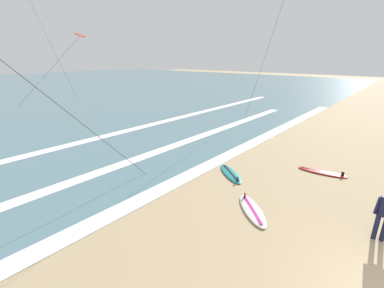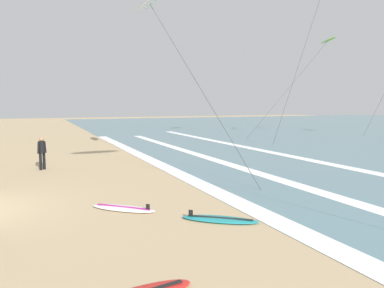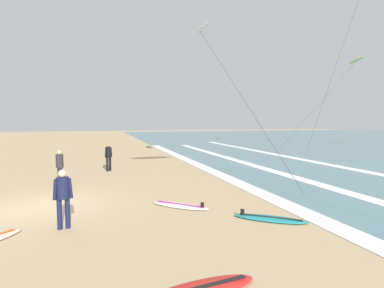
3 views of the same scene
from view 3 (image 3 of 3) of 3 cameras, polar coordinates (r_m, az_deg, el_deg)
ground_plane at (r=11.45m, az=-26.97°, el=-10.66°), size 160.00×160.00×0.00m
wave_foam_shoreline at (r=12.73m, az=11.95°, el=-8.72°), size 47.92×0.81×0.01m
wave_foam_mid_break at (r=16.15m, az=19.12°, el=-6.07°), size 42.52×0.72×0.01m
surfer_left_near at (r=17.73m, az=-15.77°, el=-1.99°), size 0.38×0.46×1.60m
surfer_right_near at (r=14.51m, az=-24.11°, el=-3.61°), size 0.49×0.33×1.60m
surfer_foreground_main at (r=8.72m, az=-23.59°, el=-8.74°), size 0.32×0.52×1.60m
surfboard_near_water at (r=10.22m, az=-2.30°, el=-11.73°), size 1.86×1.95×0.25m
surfboard_foreground_flat at (r=9.21m, az=14.81°, el=-13.70°), size 1.74×2.04×0.25m
kite_white_high_left at (r=20.11m, az=1.49°, el=20.95°), size 10.09×2.03×8.88m
kite_lime_far_left at (r=36.56m, az=29.02°, el=13.82°), size 3.38×8.81×9.47m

